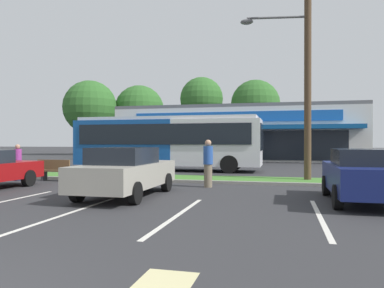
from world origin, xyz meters
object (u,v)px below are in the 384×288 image
city_bus (167,142)px  pedestrian_by_pole (18,162)px  bus_stop_bench (55,170)px  car_0 (365,175)px  utility_pole (304,59)px  car_3 (126,171)px  pedestrian_near_bench (208,163)px  car_1 (216,154)px

city_bus → pedestrian_by_pole: city_bus is taller
bus_stop_bench → car_0: size_ratio=0.38×
utility_pole → car_3: bearing=-134.9°
car_0 → pedestrian_near_bench: 5.65m
car_1 → bus_stop_bench: bearing=-110.5°
pedestrian_by_pole → pedestrian_near_bench: bearing=72.2°
pedestrian_near_bench → car_0: bearing=-95.4°
car_0 → pedestrian_near_bench: bearing=63.1°
car_0 → pedestrian_by_pole: bearing=78.1°
bus_stop_bench → car_3: car_3 is taller
bus_stop_bench → pedestrian_near_bench: 7.10m
car_0 → car_1: size_ratio=1.01×
car_0 → pedestrian_by_pole: 14.09m
pedestrian_by_pole → city_bus: bearing=131.6°
car_0 → utility_pole: bearing=14.4°
bus_stop_bench → pedestrian_by_pole: pedestrian_by_pole is taller
bus_stop_bench → car_3: bearing=143.9°
city_bus → car_3: size_ratio=2.47×
car_1 → car_3: (0.08, -16.79, -0.00)m
bus_stop_bench → car_3: 6.19m
pedestrian_near_bench → pedestrian_by_pole: pedestrian_near_bench is taller
car_0 → car_1: car_1 is taller
car_0 → pedestrian_near_bench: size_ratio=2.33×
bus_stop_bench → pedestrian_by_pole: bearing=10.2°
city_bus → car_1: size_ratio=2.71×
utility_pole → pedestrian_near_bench: size_ratio=5.44×
city_bus → pedestrian_by_pole: 8.73m
pedestrian_near_bench → pedestrian_by_pole: size_ratio=1.12×
pedestrian_near_bench → pedestrian_by_pole: bearing=109.3°
bus_stop_bench → car_3: size_ratio=0.35×
city_bus → car_3: city_bus is taller
city_bus → pedestrian_near_bench: city_bus is taller
car_0 → car_1: bearing=23.7°
utility_pole → pedestrian_by_pole: utility_pole is taller
pedestrian_by_pole → bus_stop_bench: bearing=84.6°
utility_pole → car_3: (-5.73, -5.75, -4.49)m
city_bus → car_0: size_ratio=2.67×
city_bus → car_3: bearing=-79.7°
car_1 → pedestrian_near_bench: size_ratio=2.30×
car_0 → car_1: 17.85m
city_bus → pedestrian_by_pole: size_ratio=6.94×
city_bus → pedestrian_by_pole: bearing=-123.1°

